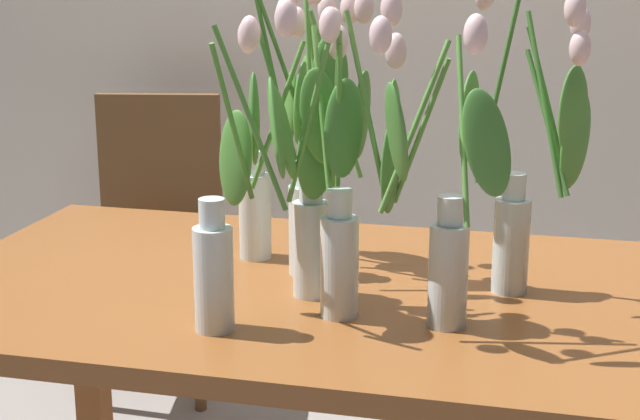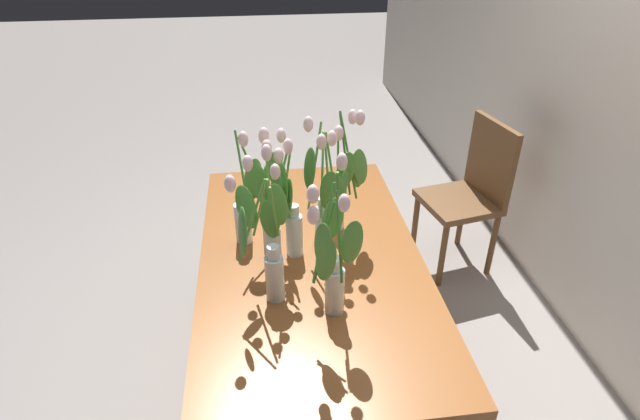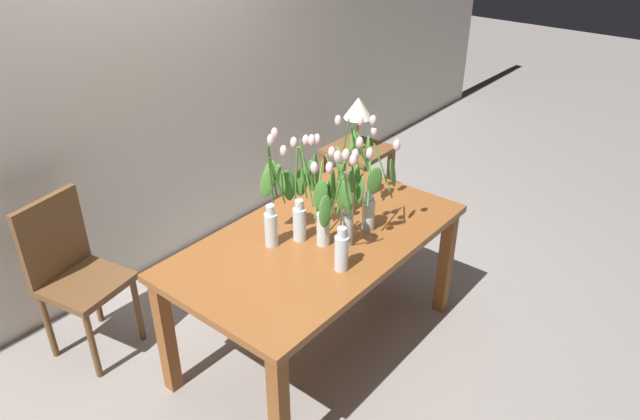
{
  "view_description": "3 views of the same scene",
  "coord_description": "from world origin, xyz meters",
  "px_view_note": "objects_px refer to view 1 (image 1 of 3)",
  "views": [
    {
      "loc": [
        0.39,
        -1.71,
        1.35
      ],
      "look_at": [
        -0.03,
        -0.0,
        0.89
      ],
      "focal_mm": 53.82,
      "sensor_mm": 36.0,
      "label": 1
    },
    {
      "loc": [
        1.68,
        -0.18,
        2.0
      ],
      "look_at": [
        -0.05,
        0.04,
        0.93
      ],
      "focal_mm": 28.76,
      "sensor_mm": 36.0,
      "label": 2
    },
    {
      "loc": [
        -2.01,
        -1.66,
        2.39
      ],
      "look_at": [
        -0.08,
        -0.08,
        0.97
      ],
      "focal_mm": 33.12,
      "sensor_mm": 36.0,
      "label": 3
    }
  ],
  "objects_px": {
    "tulip_vase_6": "(306,202)",
    "tulip_vase_1": "(228,224)",
    "dining_chair": "(156,224)",
    "tulip_vase_2": "(529,172)",
    "tulip_vase_3": "(322,159)",
    "tulip_vase_0": "(437,212)",
    "tulip_vase_4": "(335,187)",
    "tulip_vase_5": "(273,157)",
    "dining_table": "(335,330)"
  },
  "relations": [
    {
      "from": "tulip_vase_1",
      "to": "tulip_vase_2",
      "type": "xyz_separation_m",
      "value": [
        0.48,
        0.28,
        0.06
      ]
    },
    {
      "from": "tulip_vase_1",
      "to": "tulip_vase_6",
      "type": "distance_m",
      "value": 0.18
    },
    {
      "from": "tulip_vase_3",
      "to": "tulip_vase_0",
      "type": "bearing_deg",
      "value": -43.98
    },
    {
      "from": "tulip_vase_4",
      "to": "dining_chair",
      "type": "height_order",
      "value": "tulip_vase_4"
    },
    {
      "from": "tulip_vase_5",
      "to": "tulip_vase_3",
      "type": "bearing_deg",
      "value": -35.73
    },
    {
      "from": "tulip_vase_6",
      "to": "dining_chair",
      "type": "height_order",
      "value": "tulip_vase_6"
    },
    {
      "from": "tulip_vase_2",
      "to": "tulip_vase_4",
      "type": "relative_size",
      "value": 1.03
    },
    {
      "from": "tulip_vase_3",
      "to": "dining_chair",
      "type": "distance_m",
      "value": 1.34
    },
    {
      "from": "dining_chair",
      "to": "tulip_vase_4",
      "type": "bearing_deg",
      "value": -54.0
    },
    {
      "from": "dining_table",
      "to": "dining_chair",
      "type": "distance_m",
      "value": 1.34
    },
    {
      "from": "tulip_vase_4",
      "to": "tulip_vase_5",
      "type": "distance_m",
      "value": 0.36
    },
    {
      "from": "dining_table",
      "to": "tulip_vase_1",
      "type": "distance_m",
      "value": 0.39
    },
    {
      "from": "tulip_vase_3",
      "to": "tulip_vase_6",
      "type": "relative_size",
      "value": 1.1
    },
    {
      "from": "tulip_vase_1",
      "to": "tulip_vase_2",
      "type": "distance_m",
      "value": 0.56
    },
    {
      "from": "tulip_vase_3",
      "to": "tulip_vase_5",
      "type": "xyz_separation_m",
      "value": [
        -0.13,
        0.09,
        -0.02
      ]
    },
    {
      "from": "dining_table",
      "to": "tulip_vase_3",
      "type": "relative_size",
      "value": 2.71
    },
    {
      "from": "tulip_vase_0",
      "to": "tulip_vase_2",
      "type": "height_order",
      "value": "tulip_vase_2"
    },
    {
      "from": "tulip_vase_2",
      "to": "tulip_vase_5",
      "type": "relative_size",
      "value": 0.99
    },
    {
      "from": "tulip_vase_1",
      "to": "tulip_vase_5",
      "type": "bearing_deg",
      "value": 95.54
    },
    {
      "from": "tulip_vase_4",
      "to": "tulip_vase_6",
      "type": "relative_size",
      "value": 1.05
    },
    {
      "from": "tulip_vase_1",
      "to": "tulip_vase_2",
      "type": "height_order",
      "value": "tulip_vase_2"
    },
    {
      "from": "tulip_vase_3",
      "to": "tulip_vase_5",
      "type": "relative_size",
      "value": 1.0
    },
    {
      "from": "tulip_vase_0",
      "to": "dining_chair",
      "type": "bearing_deg",
      "value": 130.41
    },
    {
      "from": "tulip_vase_1",
      "to": "tulip_vase_6",
      "type": "height_order",
      "value": "tulip_vase_1"
    },
    {
      "from": "tulip_vase_0",
      "to": "tulip_vase_6",
      "type": "xyz_separation_m",
      "value": [
        -0.25,
        0.1,
        -0.02
      ]
    },
    {
      "from": "dining_chair",
      "to": "tulip_vase_2",
      "type": "bearing_deg",
      "value": -40.46
    },
    {
      "from": "tulip_vase_2",
      "to": "dining_chair",
      "type": "distance_m",
      "value": 1.62
    },
    {
      "from": "tulip_vase_1",
      "to": "tulip_vase_6",
      "type": "relative_size",
      "value": 1.03
    },
    {
      "from": "dining_table",
      "to": "tulip_vase_2",
      "type": "height_order",
      "value": "tulip_vase_2"
    },
    {
      "from": "tulip_vase_0",
      "to": "tulip_vase_3",
      "type": "height_order",
      "value": "tulip_vase_3"
    },
    {
      "from": "tulip_vase_3",
      "to": "tulip_vase_4",
      "type": "distance_m",
      "value": 0.22
    },
    {
      "from": "tulip_vase_1",
      "to": "tulip_vase_5",
      "type": "relative_size",
      "value": 0.94
    },
    {
      "from": "tulip_vase_3",
      "to": "tulip_vase_4",
      "type": "xyz_separation_m",
      "value": [
        0.07,
        -0.21,
        -0.0
      ]
    },
    {
      "from": "tulip_vase_2",
      "to": "tulip_vase_4",
      "type": "distance_m",
      "value": 0.37
    },
    {
      "from": "tulip_vase_4",
      "to": "tulip_vase_5",
      "type": "xyz_separation_m",
      "value": [
        -0.2,
        0.3,
        -0.02
      ]
    },
    {
      "from": "tulip_vase_6",
      "to": "tulip_vase_1",
      "type": "bearing_deg",
      "value": -120.37
    },
    {
      "from": "dining_chair",
      "to": "tulip_vase_3",
      "type": "bearing_deg",
      "value": -51.18
    },
    {
      "from": "tulip_vase_2",
      "to": "tulip_vase_3",
      "type": "xyz_separation_m",
      "value": [
        -0.39,
        0.03,
        -0.0
      ]
    },
    {
      "from": "tulip_vase_3",
      "to": "tulip_vase_6",
      "type": "distance_m",
      "value": 0.16
    },
    {
      "from": "tulip_vase_0",
      "to": "tulip_vase_6",
      "type": "distance_m",
      "value": 0.27
    },
    {
      "from": "tulip_vase_2",
      "to": "tulip_vase_6",
      "type": "distance_m",
      "value": 0.41
    },
    {
      "from": "tulip_vase_4",
      "to": "tulip_vase_5",
      "type": "bearing_deg",
      "value": 123.87
    },
    {
      "from": "tulip_vase_3",
      "to": "tulip_vase_6",
      "type": "height_order",
      "value": "tulip_vase_3"
    },
    {
      "from": "tulip_vase_1",
      "to": "tulip_vase_4",
      "type": "relative_size",
      "value": 0.98
    },
    {
      "from": "tulip_vase_1",
      "to": "dining_chair",
      "type": "xyz_separation_m",
      "value": [
        -0.7,
        1.29,
        -0.4
      ]
    },
    {
      "from": "tulip_vase_6",
      "to": "dining_chair",
      "type": "distance_m",
      "value": 1.44
    },
    {
      "from": "tulip_vase_3",
      "to": "tulip_vase_5",
      "type": "distance_m",
      "value": 0.16
    },
    {
      "from": "tulip_vase_0",
      "to": "dining_chair",
      "type": "relative_size",
      "value": 0.58
    },
    {
      "from": "tulip_vase_3",
      "to": "tulip_vase_5",
      "type": "bearing_deg",
      "value": 144.27
    },
    {
      "from": "dining_table",
      "to": "tulip_vase_2",
      "type": "bearing_deg",
      "value": 5.83
    }
  ]
}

